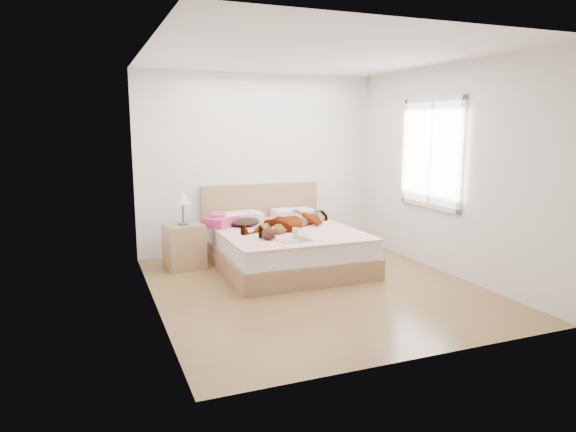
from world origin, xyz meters
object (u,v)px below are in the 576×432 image
Objects in this scene: phone at (247,212)px; plush_toy at (269,233)px; woman at (292,219)px; nightstand at (184,243)px; magazine at (296,240)px; coffee_mug at (296,232)px; towel at (220,220)px; bed at (283,245)px.

phone is 0.99m from plush_toy.
nightstand is at bearing -134.50° from woman.
phone is at bearing 101.11° from magazine.
phone is 1.22m from magazine.
plush_toy is 1.29m from nightstand.
coffee_mug is 0.48× the size of plush_toy.
nightstand is at bearing -174.63° from towel.
woman is 16.94× the size of phone.
magazine is 0.24m from coffee_mug.
woman is 1.56× the size of nightstand.
phone is at bearing -158.76° from woman.
towel is at bearing -144.75° from woman.
nightstand is (-1.21, 0.93, -0.22)m from coffee_mug.
phone is 1.04m from coffee_mug.
woman reaches higher than plush_toy.
nightstand is at bearing 164.12° from bed.
plush_toy is at bearing -47.78° from nightstand.
bed is 2.04× the size of nightstand.
bed is at bearing -15.88° from nightstand.
towel is at bearing 125.84° from coffee_mug.
bed is at bearing 55.23° from plush_toy.
magazine is (0.23, -1.19, -0.17)m from phone.
towel is 1.04m from plush_toy.
bed is at bearing 85.62° from coffee_mug.
woman reaches higher than magazine.
magazine is at bearing -45.65° from nightstand.
magazine is at bearing -108.98° from phone.
phone is at bearing 88.16° from plush_toy.
magazine is (-0.14, -0.78, 0.24)m from bed.
plush_toy is (0.35, -0.99, -0.01)m from towel.
coffee_mug is (-0.17, -0.57, -0.06)m from woman.
phone is 0.33× the size of plush_toy.
nightstand is at bearing 134.35° from magazine.
magazine is 1.44× the size of plush_toy.
woman is 5.59× the size of plush_toy.
bed reaches higher than magazine.
magazine is 0.40× the size of nightstand.
woman is at bearing 71.25° from magazine.
phone reaches higher than plush_toy.
woman is 3.88× the size of magazine.
coffee_mug is at bearing -94.38° from bed.
towel is 1.24× the size of magazine.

